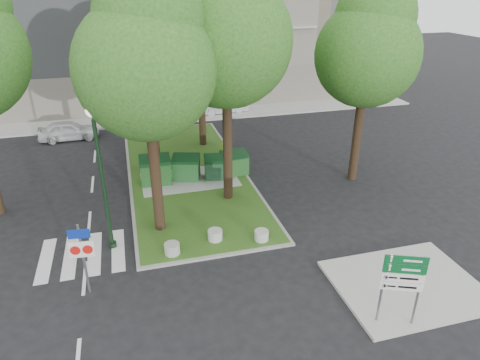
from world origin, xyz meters
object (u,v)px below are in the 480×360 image
object	(u,v)px
tree_median_far	(199,7)
dumpster_d	(235,163)
street_lamp	(100,162)
car_white	(68,130)
dumpster_a	(156,170)
dumpster_c	(217,167)
dumpster_b	(186,168)
tree_median_near_left	(147,56)
tree_median_near_right	(228,27)
bollard_right	(261,235)
traffic_sign_pole	(82,250)
tree_median_mid	(148,41)
car_silver	(223,105)
bollard_left	(172,249)
tree_street_right	(369,44)
bollard_mid	(215,235)
directional_sign	(402,279)
litter_bin	(226,149)

from	to	relation	value
tree_median_far	dumpster_d	xyz separation A→B (m)	(0.71, -4.98, -7.58)
street_lamp	car_white	distance (m)	14.32
dumpster_a	dumpster_c	distance (m)	3.21
dumpster_b	tree_median_near_left	bearing A→B (deg)	-94.06
tree_median_near_right	dumpster_c	xyz separation A→B (m)	(-0.12, 2.28, -7.27)
bollard_right	traffic_sign_pole	world-z (taller)	traffic_sign_pole
tree_median_mid	car_silver	distance (m)	13.00
tree_median_far	street_lamp	xyz separation A→B (m)	(-5.79, -10.29, -4.61)
dumpster_a	bollard_left	size ratio (longest dim) A/B	2.67
tree_median_mid	tree_median_far	bearing A→B (deg)	43.15
tree_street_right	car_white	size ratio (longest dim) A/B	2.65
tree_median_near_left	bollard_left	world-z (taller)	tree_median_near_left
dumpster_b	dumpster_d	world-z (taller)	dumpster_b
tree_median_mid	traffic_sign_pole	world-z (taller)	tree_median_mid
tree_median_far	bollard_left	xyz separation A→B (m)	(-3.53, -11.56, -7.98)
bollard_mid	car_silver	bearing A→B (deg)	75.65
dumpster_c	dumpster_d	world-z (taller)	dumpster_d
street_lamp	car_silver	xyz separation A→B (m)	(8.60, 16.92, -3.06)
directional_sign	car_white	world-z (taller)	directional_sign
tree_median_near_right	car_silver	distance (m)	16.20
tree_median_mid	directional_sign	size ratio (longest dim) A/B	3.99
tree_median_far	bollard_right	bearing A→B (deg)	-89.39
traffic_sign_pole	bollard_mid	bearing A→B (deg)	28.44
bollard_right	street_lamp	world-z (taller)	street_lamp
dumpster_d	litter_bin	bearing A→B (deg)	80.22
tree_street_right	bollard_mid	xyz separation A→B (m)	(-8.51, -4.04, -6.65)
tree_street_right	directional_sign	xyz separation A→B (m)	(-4.10, -10.06, -5.20)
tree_street_right	street_lamp	bearing A→B (deg)	-165.36
tree_street_right	bollard_mid	size ratio (longest dim) A/B	16.87
traffic_sign_pole	dumpster_b	bearing A→B (deg)	67.06
dumpster_c	tree_street_right	bearing A→B (deg)	-5.50
bollard_right	car_silver	size ratio (longest dim) A/B	0.15
tree_median_near_left	tree_median_far	distance (m)	10.24
tree_median_mid	dumpster_b	size ratio (longest dim) A/B	6.06
tree_median_mid	dumpster_a	distance (m)	6.48
bollard_right	dumpster_a	bearing A→B (deg)	119.09
tree_median_far	dumpster_c	world-z (taller)	tree_median_far
dumpster_c	litter_bin	size ratio (longest dim) A/B	2.06
tree_median_near_left	dumpster_d	world-z (taller)	tree_median_near_left
bollard_right	car_white	xyz separation A→B (m)	(-8.60, 15.00, 0.32)
dumpster_c	traffic_sign_pole	size ratio (longest dim) A/B	0.54
bollard_left	directional_sign	distance (m)	8.44
bollard_left	traffic_sign_pole	world-z (taller)	traffic_sign_pole
street_lamp	car_silver	distance (m)	19.23
tree_median_far	dumpster_d	size ratio (longest dim) A/B	8.04
directional_sign	tree_street_right	bearing A→B (deg)	90.53
bollard_right	dumpster_b	bearing A→B (deg)	107.20
bollard_right	car_white	distance (m)	17.30
tree_median_near_right	tree_median_far	world-z (taller)	tree_median_far
dumpster_a	dumpster_d	xyz separation A→B (m)	(4.23, 0.03, -0.08)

